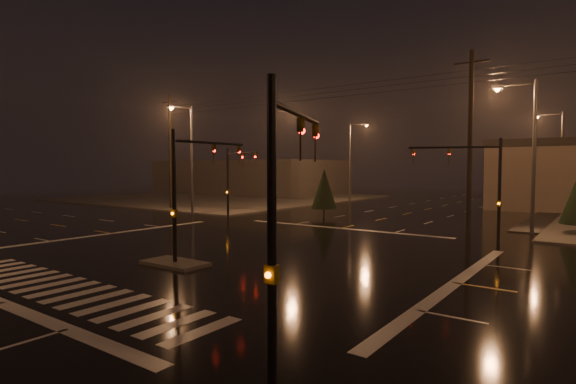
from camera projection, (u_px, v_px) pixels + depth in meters
ground at (236, 251)px, 23.16m from camera, size 140.00×140.00×0.00m
sidewalk_nw at (223, 198)px, 64.98m from camera, size 36.00×36.00×0.12m
median_island at (175, 263)px, 19.92m from camera, size 3.00×1.60×0.15m
crosswalk at (64, 289)px, 15.87m from camera, size 15.00×2.60×0.01m
stop_bar_near at (2, 303)px, 14.25m from camera, size 16.00×0.50×0.01m
stop_bar_far at (340, 228)px, 32.07m from camera, size 16.00×0.50×0.01m
commercial_block at (250, 177)px, 77.48m from camera, size 30.00×18.00×5.60m
signal_mast_median at (190, 180)px, 20.48m from camera, size 0.25×4.59×6.00m
signal_mast_ne at (479, 177)px, 25.63m from camera, size 4.84×1.86×6.00m
signal_mast_nw at (234, 174)px, 36.72m from camera, size 4.84×1.86×6.00m
signal_mast_se at (284, 196)px, 9.10m from camera, size 1.55×3.87×6.00m
streetlight_1 at (275, 153)px, 43.97m from camera, size 2.77×0.32×10.00m
streetlight_2 at (352, 156)px, 56.93m from camera, size 2.77×0.32×10.00m
streetlight_3 at (529, 145)px, 29.29m from camera, size 2.77×0.32×10.00m
streetlight_4 at (558, 153)px, 45.49m from camera, size 2.77×0.32×10.00m
streetlight_5 at (189, 152)px, 41.26m from camera, size 0.32×2.77×10.00m
utility_pole_0 at (170, 151)px, 47.03m from camera, size 2.20×0.32×12.00m
utility_pole_1 at (470, 140)px, 29.51m from camera, size 2.20×0.32×12.00m
conifer_3 at (324, 189)px, 40.01m from camera, size 2.28×2.28×4.26m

